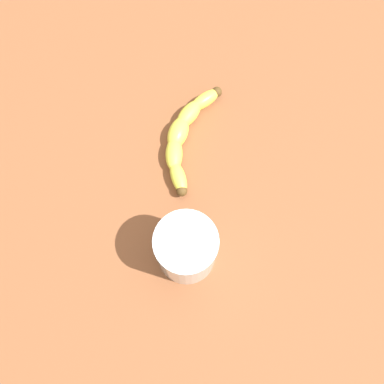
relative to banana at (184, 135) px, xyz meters
The scene contains 3 objects.
wooden_tabletop 6.50cm from the banana, 151.39° to the right, with size 120.00×120.00×3.00cm, color brown.
banana is the anchor object (origin of this frame).
smoothie_glass 20.74cm from the banana, 137.55° to the left, with size 9.10×9.10×10.53cm.
Camera 1 is at (-19.52, 24.40, 68.89)cm, focal length 39.15 mm.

